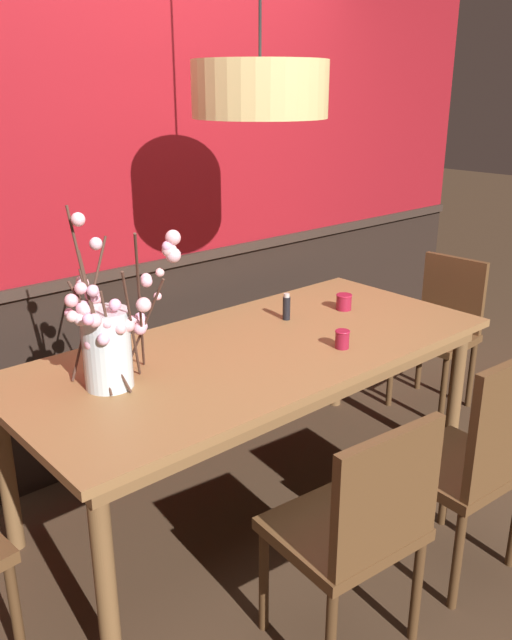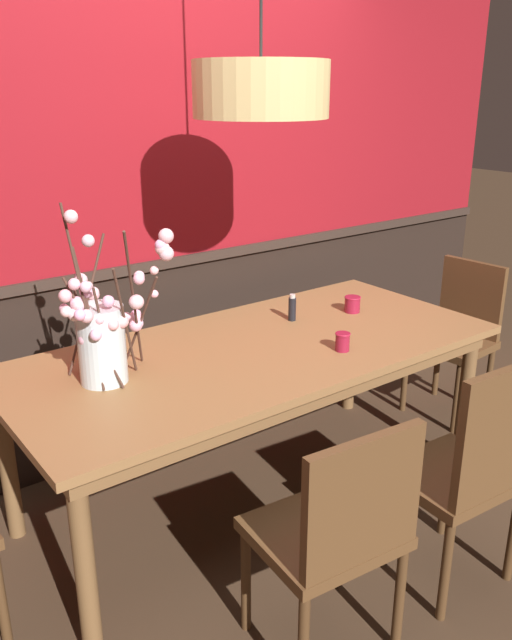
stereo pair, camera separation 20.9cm
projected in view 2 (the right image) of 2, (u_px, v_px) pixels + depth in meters
name	position (u px, v px, depth m)	size (l,w,h in m)	color
ground_plane	(256.00, 496.00, 3.13)	(24.00, 24.00, 0.00)	#422D1E
back_wall	(160.00, 190.00, 3.27)	(4.94, 0.14, 2.73)	black
dining_table	(256.00, 363.00, 2.90)	(2.19, 0.99, 0.77)	olive
chair_near_side_right	(470.00, 466.00, 2.41)	(0.47, 0.43, 0.96)	brown
chair_far_side_right	(201.00, 326.00, 3.83)	(0.44, 0.44, 0.92)	brown
chair_head_east_end	(458.00, 330.00, 3.82)	(0.42, 0.44, 0.90)	brown
chair_far_side_left	(103.00, 354.00, 3.43)	(0.46, 0.46, 0.96)	brown
chair_near_side_left	(338.00, 529.00, 2.11)	(0.50, 0.45, 0.89)	brown
vase_with_blossoms	(104.00, 334.00, 2.47)	(0.41, 0.43, 0.70)	silver
candle_holder_nearer_center	(343.00, 341.00, 2.82)	(0.07, 0.07, 0.08)	maroon
candle_holder_nearer_edge	(352.00, 304.00, 3.30)	(0.08, 0.08, 0.08)	maroon
condiment_bottle	(292.00, 308.00, 3.17)	(0.04, 0.04, 0.13)	black
pendant_lamp	(261.00, 89.00, 2.56)	(0.54, 0.54, 1.00)	tan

